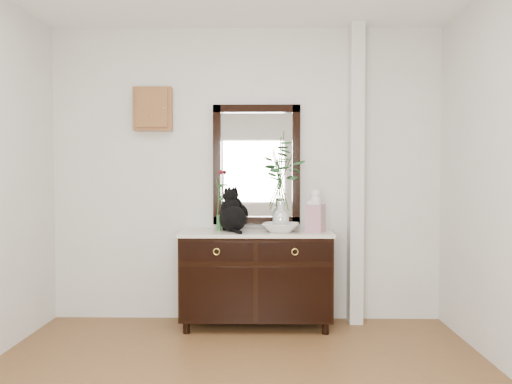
{
  "coord_description": "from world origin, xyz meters",
  "views": [
    {
      "loc": [
        0.17,
        -2.64,
        1.35
      ],
      "look_at": [
        0.1,
        1.63,
        1.2
      ],
      "focal_mm": 35.0,
      "sensor_mm": 36.0,
      "label": 1
    }
  ],
  "objects_px": {
    "lotus_bowl": "(281,228)",
    "ginger_jar": "(315,210)",
    "sideboard": "(256,274)",
    "cat": "(233,210)"
  },
  "relations": [
    {
      "from": "sideboard",
      "to": "lotus_bowl",
      "type": "height_order",
      "value": "lotus_bowl"
    },
    {
      "from": "cat",
      "to": "ginger_jar",
      "type": "distance_m",
      "value": 0.72
    },
    {
      "from": "ginger_jar",
      "to": "cat",
      "type": "bearing_deg",
      "value": 176.23
    },
    {
      "from": "lotus_bowl",
      "to": "ginger_jar",
      "type": "xyz_separation_m",
      "value": [
        0.3,
        0.0,
        0.15
      ]
    },
    {
      "from": "lotus_bowl",
      "to": "cat",
      "type": "bearing_deg",
      "value": 173.32
    },
    {
      "from": "sideboard",
      "to": "cat",
      "type": "height_order",
      "value": "cat"
    },
    {
      "from": "sideboard",
      "to": "cat",
      "type": "relative_size",
      "value": 3.55
    },
    {
      "from": "cat",
      "to": "lotus_bowl",
      "type": "height_order",
      "value": "cat"
    },
    {
      "from": "sideboard",
      "to": "cat",
      "type": "bearing_deg",
      "value": 179.67
    },
    {
      "from": "cat",
      "to": "lotus_bowl",
      "type": "distance_m",
      "value": 0.45
    }
  ]
}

